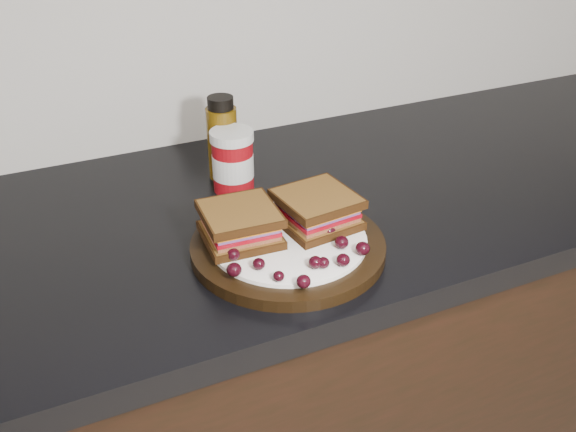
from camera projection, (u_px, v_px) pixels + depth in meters
name	position (u px, v px, depth m)	size (l,w,h in m)	color
countertop	(187.00, 236.00, 1.00)	(3.98, 0.60, 0.04)	black
plate	(288.00, 246.00, 0.92)	(0.28, 0.28, 0.02)	black
sandwich_left	(240.00, 224.00, 0.90)	(0.10, 0.10, 0.05)	brown
sandwich_right	(317.00, 209.00, 0.94)	(0.11, 0.11, 0.05)	brown
grape_0	(234.00, 270.00, 0.83)	(0.02, 0.02, 0.02)	black
grape_1	(259.00, 264.00, 0.84)	(0.02, 0.02, 0.02)	black
grape_2	(279.00, 276.00, 0.82)	(0.02, 0.02, 0.01)	black
grape_3	(304.00, 281.00, 0.81)	(0.02, 0.02, 0.02)	black
grape_4	(315.00, 262.00, 0.85)	(0.02, 0.02, 0.02)	black
grape_5	(323.00, 263.00, 0.85)	(0.02, 0.02, 0.02)	black
grape_6	(343.00, 260.00, 0.85)	(0.02, 0.02, 0.02)	black
grape_7	(363.00, 248.00, 0.87)	(0.02, 0.02, 0.02)	black
grape_8	(342.00, 242.00, 0.89)	(0.02, 0.02, 0.02)	black
grape_9	(329.00, 231.00, 0.91)	(0.02, 0.02, 0.02)	black
grape_10	(337.00, 217.00, 0.95)	(0.02, 0.02, 0.02)	black
grape_11	(326.00, 215.00, 0.95)	(0.02, 0.02, 0.02)	black
grape_12	(315.00, 215.00, 0.95)	(0.02, 0.02, 0.02)	black
grape_13	(237.00, 220.00, 0.94)	(0.02, 0.02, 0.01)	black
grape_14	(230.00, 236.00, 0.90)	(0.02, 0.02, 0.02)	black
grape_15	(252.00, 237.00, 0.90)	(0.02, 0.02, 0.02)	black
grape_16	(233.00, 254.00, 0.86)	(0.02, 0.02, 0.02)	black
grape_17	(247.00, 223.00, 0.93)	(0.02, 0.02, 0.02)	black
grape_18	(222.00, 234.00, 0.90)	(0.02, 0.02, 0.02)	black
grape_19	(226.00, 241.00, 0.89)	(0.02, 0.02, 0.02)	black
condiment_jar	(233.00, 161.00, 1.07)	(0.07, 0.07, 0.11)	maroon
oil_bottle	(222.00, 138.00, 1.10)	(0.05, 0.05, 0.15)	#4F3507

